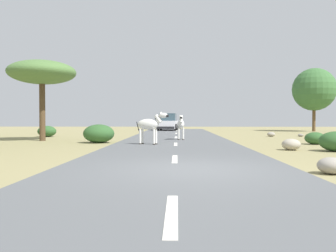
{
  "coord_description": "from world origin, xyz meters",
  "views": [
    {
      "loc": [
        -0.38,
        -8.45,
        1.27
      ],
      "look_at": [
        -0.86,
        9.86,
        0.87
      ],
      "focal_mm": 37.36,
      "sensor_mm": 36.0,
      "label": 1
    }
  ],
  "objects": [
    {
      "name": "zebra_0",
      "position": [
        -0.16,
        11.62,
        0.91
      ],
      "size": [
        0.41,
        1.54,
        1.45
      ],
      "rotation": [
        0.0,
        0.0,
        3.15
      ],
      "color": "silver",
      "rests_on": "road"
    },
    {
      "name": "bush_2",
      "position": [
        -9.34,
        15.33,
        0.38
      ],
      "size": [
        1.26,
        1.14,
        0.76
      ],
      "primitive_type": "ellipsoid",
      "color": "#2D5628",
      "rests_on": "ground_plane"
    },
    {
      "name": "lane_markings",
      "position": [
        -0.45,
        -1.0,
        0.05
      ],
      "size": [
        0.16,
        56.0,
        0.01
      ],
      "color": "silver",
      "rests_on": "road"
    },
    {
      "name": "bush_1",
      "position": [
        5.73,
        5.1,
        0.39
      ],
      "size": [
        1.29,
        1.16,
        0.77
      ],
      "primitive_type": "ellipsoid",
      "color": "#2D5628",
      "rests_on": "ground_plane"
    },
    {
      "name": "rock_2",
      "position": [
        8.21,
        16.02,
        0.1
      ],
      "size": [
        0.39,
        0.28,
        0.2
      ],
      "primitive_type": "ellipsoid",
      "color": "gray",
      "rests_on": "ground_plane"
    },
    {
      "name": "road",
      "position": [
        -0.45,
        0.0,
        0.03
      ],
      "size": [
        6.0,
        64.0,
        0.05
      ],
      "primitive_type": "cube",
      "color": "#56595B",
      "rests_on": "ground_plane"
    },
    {
      "name": "bush_3",
      "position": [
        6.36,
        8.73,
        0.3
      ],
      "size": [
        1.0,
        0.9,
        0.6
      ],
      "primitive_type": "ellipsoid",
      "color": "#2D5628",
      "rests_on": "ground_plane"
    },
    {
      "name": "rock_1",
      "position": [
        6.16,
        15.94,
        0.16
      ],
      "size": [
        0.54,
        0.45,
        0.32
      ],
      "primitive_type": "ellipsoid",
      "color": "gray",
      "rests_on": "ground_plane"
    },
    {
      "name": "bush_0",
      "position": [
        -4.44,
        9.51,
        0.48
      ],
      "size": [
        1.6,
        1.44,
        0.96
      ],
      "primitive_type": "ellipsoid",
      "color": "#2D5628",
      "rests_on": "ground_plane"
    },
    {
      "name": "tree_4",
      "position": [
        12.91,
        25.82,
        4.07
      ],
      "size": [
        4.13,
        4.13,
        6.14
      ],
      "color": "brown",
      "rests_on": "ground_plane"
    },
    {
      "name": "zebra_1",
      "position": [
        -1.65,
        7.87,
        0.97
      ],
      "size": [
        1.58,
        0.77,
        1.54
      ],
      "rotation": [
        0.0,
        0.0,
        4.39
      ],
      "color": "silver",
      "rests_on": "road"
    },
    {
      "name": "car_0",
      "position": [
        -1.34,
        27.74,
        0.85
      ],
      "size": [
        2.27,
        4.46,
        1.74
      ],
      "rotation": [
        0.0,
        0.0,
        3.07
      ],
      "color": "silver",
      "rests_on": "road"
    },
    {
      "name": "tree_0",
      "position": [
        -8.01,
        11.11,
        3.83
      ],
      "size": [
        3.77,
        3.77,
        4.53
      ],
      "color": "#4C3823",
      "rests_on": "ground_plane"
    },
    {
      "name": "rock_3",
      "position": [
        4.17,
        5.57,
        0.23
      ],
      "size": [
        0.74,
        0.69,
        0.46
      ],
      "primitive_type": "ellipsoid",
      "color": "#A89E8C",
      "rests_on": "ground_plane"
    },
    {
      "name": "rock_0",
      "position": [
        3.14,
        -0.43,
        0.19
      ],
      "size": [
        0.62,
        0.62,
        0.38
      ],
      "primitive_type": "ellipsoid",
      "color": "gray",
      "rests_on": "ground_plane"
    },
    {
      "name": "ground_plane",
      "position": [
        0.0,
        0.0,
        0.0
      ],
      "size": [
        90.0,
        90.0,
        0.0
      ],
      "primitive_type": "plane",
      "color": "#8E8456"
    }
  ]
}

